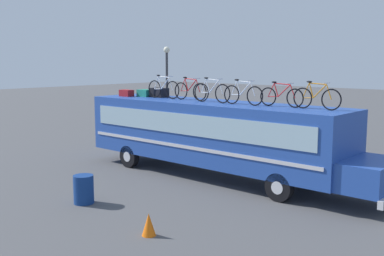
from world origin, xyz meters
name	(u,v)px	position (x,y,z in m)	size (l,w,h in m)	color
ground_plane	(210,176)	(0.00, 0.00, 0.00)	(120.00, 120.00, 0.00)	#4C4C4F
bus	(215,133)	(0.26, 0.00, 1.70)	(12.60, 2.59, 2.88)	#23479E
luggage_bag_1	(126,93)	(-4.53, -0.29, 3.02)	(0.62, 0.36, 0.29)	maroon
luggage_bag_2	(145,93)	(-3.83, 0.19, 3.03)	(0.62, 0.48, 0.30)	#1E7F66
luggage_bag_3	(159,93)	(-3.13, 0.35, 3.07)	(0.75, 0.49, 0.39)	black
rooftop_bicycle_1	(163,89)	(-2.53, 0.01, 3.28)	(1.80, 0.44, 0.98)	black
rooftop_bicycle_2	(190,91)	(-1.10, 0.08, 3.26)	(1.69, 0.44, 0.92)	black
rooftop_bicycle_3	(212,92)	(0.20, -0.15, 3.27)	(1.73, 0.44, 0.94)	black
rooftop_bicycle_4	(243,94)	(1.63, -0.16, 3.26)	(1.69, 0.44, 0.91)	black
rooftop_bicycle_5	(281,96)	(3.01, 0.13, 3.24)	(1.69, 0.44, 0.86)	black
rooftop_bicycle_6	(317,98)	(4.31, 0.13, 3.26)	(1.68, 0.44, 0.91)	black
trash_bin	(84,189)	(-0.67, -5.37, 0.45)	(0.63, 0.63, 0.90)	navy
traffic_cone	(149,225)	(2.85, -5.89, 0.29)	(0.36, 0.36, 0.59)	orange
street_lamp	(167,82)	(-7.34, 5.07, 3.24)	(0.35, 0.35, 5.21)	#38383D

